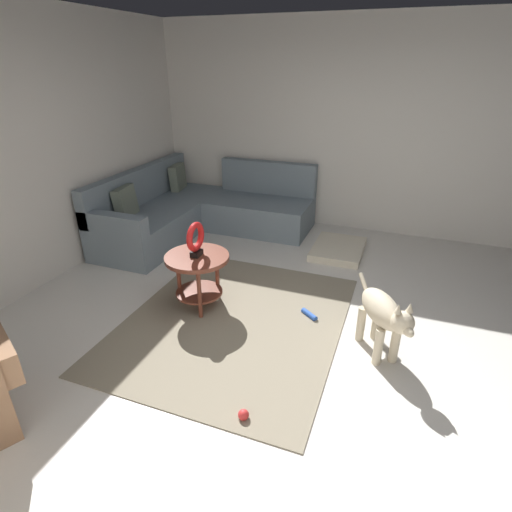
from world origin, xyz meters
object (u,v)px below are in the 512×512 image
(dog_bed_mat, at_px, (338,249))
(dog_toy_rope, at_px, (309,314))
(sectional_couch, at_px, (199,212))
(dog, at_px, (383,314))
(dog_toy_ball, at_px, (243,415))
(side_table, at_px, (198,267))
(torus_sculpture, at_px, (196,239))

(dog_bed_mat, xyz_separation_m, dog_toy_rope, (-1.51, -0.01, -0.02))
(sectional_couch, height_order, dog, sectional_couch)
(dog_toy_ball, height_order, dog_toy_rope, dog_toy_ball)
(side_table, height_order, torus_sculpture, torus_sculpture)
(sectional_couch, xyz_separation_m, dog_toy_rope, (-1.52, -1.95, -0.26))
(torus_sculpture, bearing_deg, dog_toy_rope, -80.19)
(side_table, distance_m, dog_bed_mat, 2.02)
(torus_sculpture, relative_size, dog_toy_ball, 4.36)
(dog_bed_mat, height_order, dog_toy_ball, dog_bed_mat)
(dog_toy_ball, bearing_deg, torus_sculpture, 38.89)
(side_table, bearing_deg, dog, -94.48)
(sectional_couch, xyz_separation_m, dog_toy_ball, (-2.85, -1.83, -0.25))
(dog, xyz_separation_m, dog_toy_ball, (-1.02, 0.77, -0.34))
(torus_sculpture, bearing_deg, dog_toy_ball, -141.11)
(torus_sculpture, bearing_deg, dog_bed_mat, -31.62)
(sectional_couch, bearing_deg, dog_toy_ball, -147.35)
(side_table, bearing_deg, dog_toy_rope, -80.19)
(sectional_couch, relative_size, dog_bed_mat, 2.81)
(dog, bearing_deg, sectional_couch, -67.71)
(dog_toy_ball, bearing_deg, side_table, 38.89)
(side_table, xyz_separation_m, dog_toy_ball, (-1.15, -0.93, -0.38))
(dog_toy_rope, bearing_deg, torus_sculpture, 99.81)
(dog, bearing_deg, dog_bed_mat, -102.75)
(dog_toy_ball, xyz_separation_m, dog_toy_rope, (1.33, -0.12, -0.01))
(side_table, distance_m, dog, 1.71)
(dog_toy_ball, bearing_deg, dog, -37.04)
(side_table, relative_size, dog, 0.81)
(torus_sculpture, xyz_separation_m, dog_toy_rope, (0.18, -1.05, -0.69))
(sectional_couch, distance_m, dog_toy_ball, 3.40)
(side_table, relative_size, dog_bed_mat, 0.75)
(dog_bed_mat, xyz_separation_m, dog_toy_ball, (-2.85, 0.11, -0.01))
(sectional_couch, height_order, dog_toy_rope, sectional_couch)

